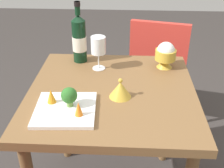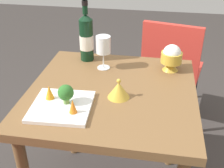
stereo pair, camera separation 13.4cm
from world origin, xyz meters
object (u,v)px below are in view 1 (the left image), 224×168
wine_glass (98,46)px  serving_plate (65,110)px  rice_bowl (166,54)px  carrot_garnish_right (79,109)px  carrot_garnish_left (51,96)px  rice_bowl_lid (120,89)px  chair_near_window (159,62)px  broccoli_floret (69,96)px  wine_bottle (79,39)px

wine_glass → serving_plate: bearing=-104.5°
rice_bowl → carrot_garnish_right: bearing=-129.1°
rice_bowl → carrot_garnish_left: size_ratio=2.28×
rice_bowl_lid → chair_near_window: bearing=72.6°
chair_near_window → serving_plate: bearing=-104.1°
chair_near_window → carrot_garnish_right: (-0.42, -1.00, 0.26)m
chair_near_window → rice_bowl: rice_bowl is taller
chair_near_window → carrot_garnish_left: (-0.55, -0.92, 0.26)m
rice_bowl → rice_bowl_lid: (-0.23, -0.31, -0.04)m
rice_bowl → carrot_garnish_right: rice_bowl is taller
wine_glass → rice_bowl: size_ratio=1.26×
wine_glass → broccoli_floret: wine_glass is taller
serving_plate → chair_near_window: bearing=63.0°
carrot_garnish_right → wine_bottle: bearing=97.9°
rice_bowl → wine_glass: bearing=-174.0°
chair_near_window → serving_plate: (-0.49, -0.96, 0.22)m
broccoli_floret → rice_bowl: bearing=43.7°
wine_bottle → wine_glass: bearing=-39.1°
wine_bottle → wine_glass: (0.11, -0.09, -0.00)m
wine_glass → chair_near_window: bearing=55.5°
wine_bottle → rice_bowl_lid: wine_bottle is taller
chair_near_window → wine_bottle: 0.76m
rice_bowl_lid → broccoli_floret: (-0.21, -0.11, 0.03)m
chair_near_window → rice_bowl: 0.60m
chair_near_window → rice_bowl_lid: size_ratio=8.50×
wine_bottle → carrot_garnish_left: 0.46m
carrot_garnish_left → serving_plate: bearing=-31.6°
rice_bowl → chair_near_window: bearing=86.6°
wine_glass → carrot_garnish_right: (-0.04, -0.44, -0.08)m
serving_plate → wine_bottle: bearing=91.1°
wine_bottle → carrot_garnish_right: wine_bottle is taller
wine_bottle → broccoli_floret: 0.48m
chair_near_window → carrot_garnish_left: 1.10m
carrot_garnish_right → rice_bowl: bearing=50.9°
wine_glass → rice_bowl: bearing=6.0°
rice_bowl_lid → serving_plate: bearing=-150.9°
chair_near_window → broccoli_floret: (-0.47, -0.94, 0.28)m
chair_near_window → serving_plate: 1.10m
wine_bottle → rice_bowl: (0.46, -0.05, -0.06)m
broccoli_floret → carrot_garnish_right: 0.08m
chair_near_window → rice_bowl_lid: chair_near_window is taller
rice_bowl → broccoli_floret: size_ratio=1.65×
broccoli_floret → carrot_garnish_left: bearing=164.6°
rice_bowl → serving_plate: bearing=-136.3°
carrot_garnish_left → broccoli_floret: bearing=-15.4°
rice_bowl → carrot_garnish_left: (-0.52, -0.40, -0.03)m
wine_glass → broccoli_floret: (-0.09, -0.38, -0.06)m
wine_glass → rice_bowl: wine_glass is taller
wine_bottle → rice_bowl: 0.47m
wine_glass → wine_bottle: bearing=140.9°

